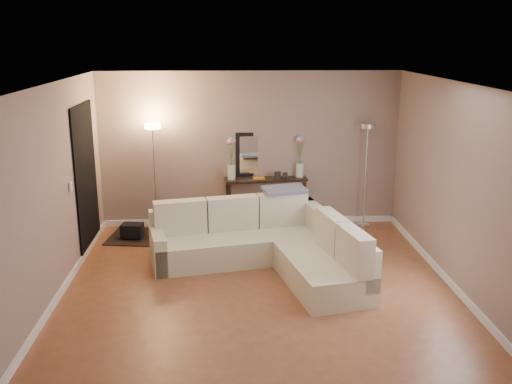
{
  "coord_description": "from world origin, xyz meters",
  "views": [
    {
      "loc": [
        -0.4,
        -6.63,
        3.15
      ],
      "look_at": [
        0.0,
        0.8,
        1.1
      ],
      "focal_mm": 40.0,
      "sensor_mm": 36.0,
      "label": 1
    }
  ],
  "objects_px": {
    "floor_lamp_lit": "(154,156)",
    "floor_lamp_unlit": "(367,154)",
    "sectional_sofa": "(268,244)",
    "console_table": "(261,199)"
  },
  "relations": [
    {
      "from": "console_table",
      "to": "floor_lamp_unlit",
      "type": "height_order",
      "value": "floor_lamp_unlit"
    },
    {
      "from": "floor_lamp_lit",
      "to": "floor_lamp_unlit",
      "type": "xyz_separation_m",
      "value": [
        3.49,
        0.05,
        -0.02
      ]
    },
    {
      "from": "sectional_sofa",
      "to": "floor_lamp_unlit",
      "type": "bearing_deg",
      "value": 43.53
    },
    {
      "from": "sectional_sofa",
      "to": "floor_lamp_lit",
      "type": "xyz_separation_m",
      "value": [
        -1.73,
        1.62,
        0.94
      ]
    },
    {
      "from": "console_table",
      "to": "floor_lamp_lit",
      "type": "bearing_deg",
      "value": -175.36
    },
    {
      "from": "floor_lamp_unlit",
      "to": "floor_lamp_lit",
      "type": "bearing_deg",
      "value": -179.24
    },
    {
      "from": "sectional_sofa",
      "to": "console_table",
      "type": "relative_size",
      "value": 2.11
    },
    {
      "from": "floor_lamp_lit",
      "to": "floor_lamp_unlit",
      "type": "relative_size",
      "value": 1.02
    },
    {
      "from": "floor_lamp_lit",
      "to": "floor_lamp_unlit",
      "type": "bearing_deg",
      "value": 0.76
    },
    {
      "from": "floor_lamp_unlit",
      "to": "sectional_sofa",
      "type": "bearing_deg",
      "value": -136.47
    }
  ]
}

